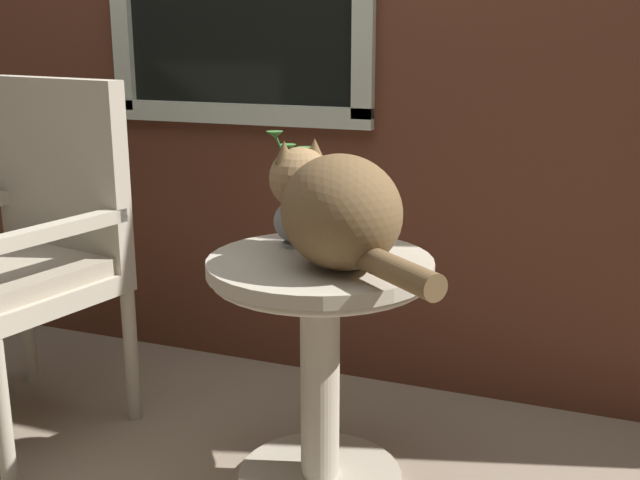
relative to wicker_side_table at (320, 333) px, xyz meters
The scene contains 5 objects.
ground_plane 0.49m from the wicker_side_table, 164.92° to the right, with size 6.00×6.00×0.00m, color gray.
wicker_side_table is the anchor object (origin of this frame).
wicker_chair 0.98m from the wicker_side_table, behind, with size 0.64×0.61×1.06m.
cat 0.35m from the wicker_side_table, 34.31° to the right, with size 0.55×0.48×0.29m.
pewter_vase_with_ivy 0.33m from the wicker_side_table, 139.86° to the left, with size 0.11×0.13×0.31m.
Camera 1 is at (0.88, -1.71, 1.20)m, focal length 43.72 mm.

